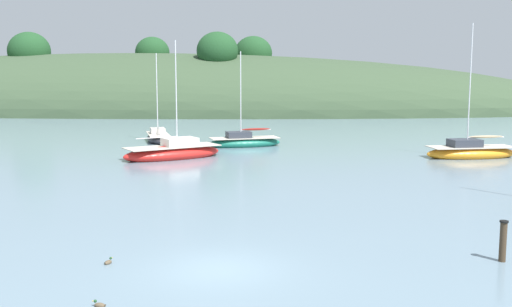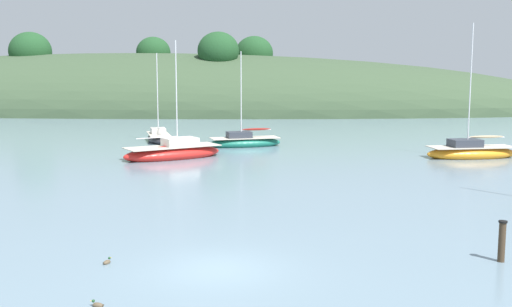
{
  "view_description": "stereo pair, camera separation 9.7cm",
  "coord_description": "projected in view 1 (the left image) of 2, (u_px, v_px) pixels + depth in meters",
  "views": [
    {
      "loc": [
        2.39,
        -19.49,
        6.58
      ],
      "look_at": [
        0.0,
        20.0,
        1.2
      ],
      "focal_mm": 42.43,
      "sensor_mm": 36.0,
      "label": 1
    },
    {
      "loc": [
        2.49,
        -19.48,
        6.58
      ],
      "look_at": [
        0.0,
        20.0,
        1.2
      ],
      "focal_mm": 42.43,
      "sensor_mm": 36.0,
      "label": 2
    }
  ],
  "objects": [
    {
      "name": "ground_plane",
      "position": [
        220.0,
        269.0,
        20.3
      ],
      "size": [
        400.0,
        400.0,
        0.0
      ],
      "primitive_type": "plane",
      "color": "slate"
    },
    {
      "name": "sailboat_red_portside",
      "position": [
        173.0,
        152.0,
        46.07
      ],
      "size": [
        7.92,
        6.69,
        9.18
      ],
      "color": "red",
      "rests_on": "ground"
    },
    {
      "name": "sailboat_cream_ketch",
      "position": [
        471.0,
        152.0,
        46.47
      ],
      "size": [
        7.5,
        3.86,
        10.44
      ],
      "color": "orange",
      "rests_on": "ground"
    },
    {
      "name": "duck_lone_left",
      "position": [
        100.0,
        305.0,
        17.01
      ],
      "size": [
        0.42,
        0.26,
        0.24
      ],
      "color": "brown",
      "rests_on": "ground"
    },
    {
      "name": "sailboat_blue_center",
      "position": [
        158.0,
        137.0,
        57.22
      ],
      "size": [
        3.82,
        6.41,
        8.49
      ],
      "color": "#232328",
      "rests_on": "ground"
    },
    {
      "name": "duck_straggler",
      "position": [
        108.0,
        262.0,
        20.84
      ],
      "size": [
        0.29,
        0.41,
        0.24
      ],
      "color": "brown",
      "rests_on": "ground"
    },
    {
      "name": "far_shoreline_hill",
      "position": [
        130.0,
        110.0,
        102.05
      ],
      "size": [
        150.0,
        36.0,
        22.69
      ],
      "color": "#384C33",
      "rests_on": "ground"
    },
    {
      "name": "sailboat_grey_yawl",
      "position": [
        244.0,
        142.0,
        53.41
      ],
      "size": [
        6.92,
        4.26,
        8.54
      ],
      "color": "#196B56",
      "rests_on": "ground"
    },
    {
      "name": "jetty_piling",
      "position": [
        503.0,
        241.0,
        21.0
      ],
      "size": [
        0.3,
        0.3,
        1.46
      ],
      "color": "#423323",
      "rests_on": "ground"
    }
  ]
}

